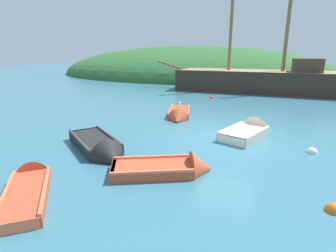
{
  "coord_description": "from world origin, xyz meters",
  "views": [
    {
      "loc": [
        1.21,
        -10.72,
        3.57
      ],
      "look_at": [
        -2.64,
        -0.05,
        0.36
      ],
      "focal_mm": 28.35,
      "sensor_mm": 36.0,
      "label": 1
    }
  ],
  "objects_px": {
    "sailing_ship": "(258,84)",
    "rowboat_portside": "(179,115)",
    "rowboat_near_dock": "(100,148)",
    "buoy_yellow": "(179,104)",
    "rowboat_outer_right": "(29,188)",
    "buoy_orange": "(334,211)",
    "buoy_white": "(312,153)",
    "rowboat_outer_left": "(249,133)",
    "rowboat_center": "(171,170)",
    "buoy_red": "(212,98)"
  },
  "relations": [
    {
      "from": "sailing_ship",
      "to": "rowboat_center",
      "type": "distance_m",
      "value": 18.64
    },
    {
      "from": "rowboat_center",
      "to": "rowboat_outer_right",
      "type": "distance_m",
      "value": 3.9
    },
    {
      "from": "rowboat_outer_left",
      "to": "buoy_white",
      "type": "xyz_separation_m",
      "value": [
        2.31,
        -1.37,
        -0.12
      ]
    },
    {
      "from": "buoy_red",
      "to": "buoy_white",
      "type": "distance_m",
      "value": 11.74
    },
    {
      "from": "buoy_red",
      "to": "rowboat_portside",
      "type": "bearing_deg",
      "value": -94.94
    },
    {
      "from": "buoy_white",
      "to": "rowboat_outer_right",
      "type": "bearing_deg",
      "value": -142.92
    },
    {
      "from": "sailing_ship",
      "to": "rowboat_center",
      "type": "xyz_separation_m",
      "value": [
        -1.88,
        -18.53,
        -0.62
      ]
    },
    {
      "from": "rowboat_portside",
      "to": "rowboat_outer_right",
      "type": "xyz_separation_m",
      "value": [
        -1.21,
        -9.19,
        -0.0
      ]
    },
    {
      "from": "sailing_ship",
      "to": "buoy_orange",
      "type": "relative_size",
      "value": 41.73
    },
    {
      "from": "rowboat_center",
      "to": "buoy_red",
      "type": "height_order",
      "value": "rowboat_center"
    },
    {
      "from": "rowboat_center",
      "to": "rowboat_outer_right",
      "type": "xyz_separation_m",
      "value": [
        -3.14,
        -2.33,
        -0.0
      ]
    },
    {
      "from": "buoy_orange",
      "to": "buoy_yellow",
      "type": "relative_size",
      "value": 1.38
    },
    {
      "from": "rowboat_near_dock",
      "to": "buoy_yellow",
      "type": "distance_m",
      "value": 9.82
    },
    {
      "from": "buoy_red",
      "to": "rowboat_near_dock",
      "type": "bearing_deg",
      "value": -97.59
    },
    {
      "from": "rowboat_center",
      "to": "buoy_orange",
      "type": "relative_size",
      "value": 7.99
    },
    {
      "from": "sailing_ship",
      "to": "rowboat_portside",
      "type": "xyz_separation_m",
      "value": [
        -3.81,
        -11.67,
        -0.63
      ]
    },
    {
      "from": "rowboat_outer_right",
      "to": "buoy_red",
      "type": "bearing_deg",
      "value": -45.68
    },
    {
      "from": "rowboat_outer_left",
      "to": "buoy_yellow",
      "type": "height_order",
      "value": "rowboat_outer_left"
    },
    {
      "from": "rowboat_center",
      "to": "buoy_yellow",
      "type": "bearing_deg",
      "value": 81.0
    },
    {
      "from": "rowboat_center",
      "to": "buoy_red",
      "type": "xyz_separation_m",
      "value": [
        -1.34,
        13.59,
        -0.09
      ]
    },
    {
      "from": "rowboat_outer_left",
      "to": "rowboat_portside",
      "type": "distance_m",
      "value": 4.5
    },
    {
      "from": "rowboat_near_dock",
      "to": "buoy_yellow",
      "type": "height_order",
      "value": "rowboat_near_dock"
    },
    {
      "from": "buoy_red",
      "to": "buoy_yellow",
      "type": "relative_size",
      "value": 1.12
    },
    {
      "from": "rowboat_outer_right",
      "to": "rowboat_near_dock",
      "type": "bearing_deg",
      "value": -40.8
    },
    {
      "from": "sailing_ship",
      "to": "rowboat_outer_left",
      "type": "height_order",
      "value": "sailing_ship"
    },
    {
      "from": "buoy_orange",
      "to": "buoy_yellow",
      "type": "bearing_deg",
      "value": 123.11
    },
    {
      "from": "rowboat_outer_left",
      "to": "buoy_red",
      "type": "bearing_deg",
      "value": 41.34
    },
    {
      "from": "rowboat_outer_left",
      "to": "buoy_yellow",
      "type": "bearing_deg",
      "value": 61.49
    },
    {
      "from": "sailing_ship",
      "to": "buoy_yellow",
      "type": "bearing_deg",
      "value": 59.47
    },
    {
      "from": "sailing_ship",
      "to": "rowboat_center",
      "type": "height_order",
      "value": "sailing_ship"
    },
    {
      "from": "rowboat_portside",
      "to": "buoy_white",
      "type": "xyz_separation_m",
      "value": [
        6.24,
        -3.56,
        -0.08
      ]
    },
    {
      "from": "sailing_ship",
      "to": "rowboat_center",
      "type": "relative_size",
      "value": 5.22
    },
    {
      "from": "rowboat_outer_right",
      "to": "rowboat_near_dock",
      "type": "relative_size",
      "value": 0.85
    },
    {
      "from": "buoy_yellow",
      "to": "rowboat_outer_left",
      "type": "bearing_deg",
      "value": -49.31
    },
    {
      "from": "sailing_ship",
      "to": "rowboat_portside",
      "type": "relative_size",
      "value": 4.77
    },
    {
      "from": "sailing_ship",
      "to": "rowboat_portside",
      "type": "distance_m",
      "value": 12.29
    },
    {
      "from": "rowboat_near_dock",
      "to": "buoy_white",
      "type": "bearing_deg",
      "value": 56.85
    },
    {
      "from": "buoy_white",
      "to": "buoy_yellow",
      "type": "height_order",
      "value": "buoy_white"
    },
    {
      "from": "sailing_ship",
      "to": "rowboat_near_dock",
      "type": "xyz_separation_m",
      "value": [
        -4.94,
        -17.76,
        -0.58
      ]
    },
    {
      "from": "buoy_orange",
      "to": "buoy_yellow",
      "type": "height_order",
      "value": "buoy_orange"
    },
    {
      "from": "buoy_red",
      "to": "buoy_orange",
      "type": "height_order",
      "value": "buoy_orange"
    },
    {
      "from": "sailing_ship",
      "to": "rowboat_portside",
      "type": "bearing_deg",
      "value": 73.48
    },
    {
      "from": "rowboat_portside",
      "to": "rowboat_near_dock",
      "type": "relative_size",
      "value": 0.99
    },
    {
      "from": "buoy_white",
      "to": "rowboat_near_dock",
      "type": "bearing_deg",
      "value": -161.05
    },
    {
      "from": "rowboat_portside",
      "to": "buoy_white",
      "type": "bearing_deg",
      "value": 46.56
    },
    {
      "from": "buoy_red",
      "to": "buoy_white",
      "type": "relative_size",
      "value": 0.84
    },
    {
      "from": "rowboat_outer_left",
      "to": "rowboat_outer_right",
      "type": "bearing_deg",
      "value": 164.51
    },
    {
      "from": "rowboat_center",
      "to": "rowboat_near_dock",
      "type": "distance_m",
      "value": 3.15
    },
    {
      "from": "buoy_white",
      "to": "buoy_yellow",
      "type": "distance_m",
      "value": 10.39
    },
    {
      "from": "buoy_orange",
      "to": "buoy_white",
      "type": "relative_size",
      "value": 1.04
    }
  ]
}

